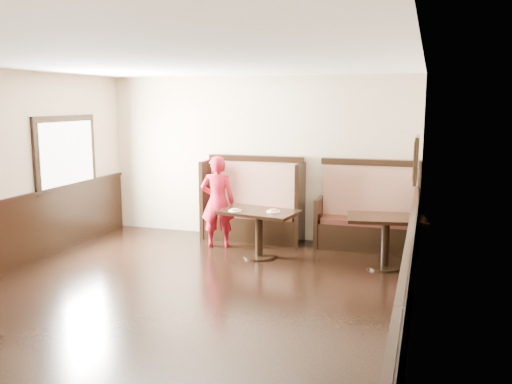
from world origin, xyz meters
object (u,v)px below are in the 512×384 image
at_px(booth_main, 253,209).
at_px(booth_neighbor, 367,219).
at_px(table_neighbor, 386,230).
at_px(table_main, 259,222).
at_px(child, 218,202).

distance_m(booth_main, booth_neighbor, 1.95).
relative_size(booth_neighbor, table_neighbor, 1.40).
distance_m(booth_main, table_neighbor, 2.51).
relative_size(table_main, child, 0.83).
relative_size(table_neighbor, child, 0.78).
bearing_deg(booth_neighbor, table_neighbor, -69.94).
height_order(booth_main, booth_neighbor, same).
bearing_deg(table_main, child, 165.39).
relative_size(booth_main, booth_neighbor, 1.06).
bearing_deg(booth_main, booth_neighbor, -0.05).
bearing_deg(booth_neighbor, table_main, -145.68).
height_order(booth_main, table_main, booth_main).
relative_size(booth_neighbor, child, 1.09).
distance_m(booth_neighbor, table_main, 1.84).
bearing_deg(booth_main, table_main, -67.65).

